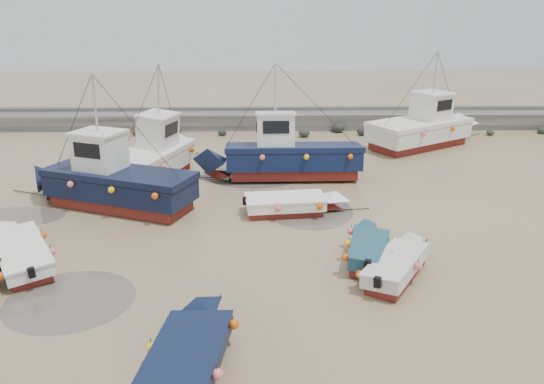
{
  "coord_description": "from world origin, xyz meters",
  "views": [
    {
      "loc": [
        2.02,
        -18.8,
        9.15
      ],
      "look_at": [
        2.44,
        3.05,
        1.4
      ],
      "focal_mm": 35.0,
      "sensor_mm": 36.0,
      "label": 1
    }
  ],
  "objects": [
    {
      "name": "seawall",
      "position": [
        0.05,
        21.99,
        0.63
      ],
      "size": [
        60.0,
        4.92,
        1.5
      ],
      "color": "slate",
      "rests_on": "ground"
    },
    {
      "name": "cabin_boat_1",
      "position": [
        -3.92,
        9.23,
        1.35
      ],
      "size": [
        4.61,
        9.64,
        6.22
      ],
      "rotation": [
        0.0,
        0.0,
        -0.32
      ],
      "color": "maroon",
      "rests_on": "ground"
    },
    {
      "name": "person",
      "position": [
        -5.47,
        8.48,
        0.0
      ],
      "size": [
        0.63,
        0.46,
        1.6
      ],
      "primitive_type": "imported",
      "rotation": [
        0.0,
        0.0,
        3.28
      ],
      "color": "#1D253E",
      "rests_on": "ground"
    },
    {
      "name": "puddle_b",
      "position": [
        4.24,
        4.37,
        0.0
      ],
      "size": [
        4.06,
        4.06,
        0.01
      ],
      "primitive_type": "cylinder",
      "color": "#5A5149",
      "rests_on": "ground"
    },
    {
      "name": "cabin_boat_2",
      "position": [
        3.13,
        9.33,
        1.32
      ],
      "size": [
        10.61,
        3.23,
        6.22
      ],
      "rotation": [
        0.0,
        0.0,
        1.58
      ],
      "color": "maroon",
      "rests_on": "ground"
    },
    {
      "name": "ground",
      "position": [
        0.0,
        0.0,
        0.0
      ],
      "size": [
        120.0,
        120.0,
        0.0
      ],
      "primitive_type": "plane",
      "color": "#9A8664",
      "rests_on": "ground"
    },
    {
      "name": "dinghy_0",
      "position": [
        -7.02,
        -0.69,
        0.54
      ],
      "size": [
        4.15,
        6.08,
        1.43
      ],
      "rotation": [
        0.0,
        0.0,
        0.55
      ],
      "color": "maroon",
      "rests_on": "ground"
    },
    {
      "name": "cabin_boat_0",
      "position": [
        -5.25,
        5.09,
        1.33
      ],
      "size": [
        10.03,
        5.45,
        6.22
      ],
      "rotation": [
        0.0,
        0.0,
        1.19
      ],
      "color": "maroon",
      "rests_on": "ground"
    },
    {
      "name": "dinghy_2",
      "position": [
        6.01,
        -0.68,
        0.56
      ],
      "size": [
        2.38,
        5.19,
        1.43
      ],
      "rotation": [
        0.0,
        0.0,
        -0.24
      ],
      "color": "maroon",
      "rests_on": "ground"
    },
    {
      "name": "dinghy_3",
      "position": [
        6.9,
        -2.01,
        0.55
      ],
      "size": [
        3.66,
        5.13,
        1.43
      ],
      "rotation": [
        0.0,
        0.0,
        -0.57
      ],
      "color": "maroon",
      "rests_on": "ground"
    },
    {
      "name": "dinghy_1",
      "position": [
        0.08,
        -7.18,
        0.54
      ],
      "size": [
        2.74,
        6.48,
        1.43
      ],
      "rotation": [
        0.0,
        0.0,
        -0.14
      ],
      "color": "maroon",
      "rests_on": "ground"
    },
    {
      "name": "puddle_d",
      "position": [
        1.59,
        10.65,
        0.0
      ],
      "size": [
        6.09,
        6.09,
        0.01
      ],
      "primitive_type": "cylinder",
      "color": "#5A5149",
      "rests_on": "ground"
    },
    {
      "name": "puddle_c",
      "position": [
        -9.32,
        3.82,
        0.0
      ],
      "size": [
        4.58,
        4.58,
        0.01
      ],
      "primitive_type": "cylinder",
      "color": "#5A5149",
      "rests_on": "ground"
    },
    {
      "name": "puddle_a",
      "position": [
        -4.32,
        -3.48,
        0.0
      ],
      "size": [
        4.24,
        4.24,
        0.01
      ],
      "primitive_type": "cylinder",
      "color": "#5A5149",
      "rests_on": "ground"
    },
    {
      "name": "cabin_boat_3",
      "position": [
        13.11,
        16.33,
        1.33
      ],
      "size": [
        9.66,
        7.13,
        6.22
      ],
      "rotation": [
        0.0,
        0.0,
        -1.01
      ],
      "color": "maroon",
      "rests_on": "ground"
    },
    {
      "name": "dinghy_5",
      "position": [
        3.43,
        4.04,
        0.55
      ],
      "size": [
        5.97,
        2.27,
        1.43
      ],
      "rotation": [
        0.0,
        0.0,
        -1.46
      ],
      "color": "maroon",
      "rests_on": "ground"
    }
  ]
}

